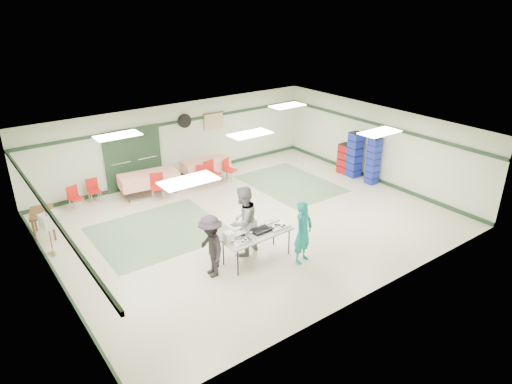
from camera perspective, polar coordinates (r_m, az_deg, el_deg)
floor at (r=13.63m, az=-0.66°, el=-3.60°), size 11.00×11.00×0.00m
ceiling at (r=12.62m, az=-0.72°, el=7.36°), size 11.00×11.00×0.00m
wall_back at (r=16.72m, az=-9.78°, el=6.32°), size 11.00×0.00×11.00m
wall_front at (r=10.11m, az=14.44°, el=-6.14°), size 11.00×0.00×11.00m
wall_left at (r=11.11m, az=-24.49°, el=-4.81°), size 0.00×9.00×9.00m
wall_right at (r=16.68m, az=14.93°, el=5.82°), size 0.00×9.00×9.00m
trim_back at (r=16.50m, az=-9.90°, el=8.61°), size 11.00×0.06×0.10m
baseboard_back at (r=17.12m, az=-9.43°, el=2.18°), size 11.00×0.06×0.12m
trim_left at (r=10.82m, az=-24.96°, el=-1.51°), size 0.06×9.00×0.10m
baseboard_left at (r=11.74m, az=-23.28°, el=-10.33°), size 0.06×9.00×0.12m
trim_right at (r=16.47m, az=15.12°, el=8.12°), size 0.06×9.00×0.10m
baseboard_right at (r=17.08m, az=14.41°, el=1.69°), size 0.06×9.00×0.12m
green_patch_a at (r=13.32m, az=-12.02°, el=-4.84°), size 3.50×3.00×0.01m
green_patch_b at (r=16.27m, az=4.27°, el=1.06°), size 2.50×3.50×0.01m
double_door_left at (r=15.96m, az=-16.63°, el=3.67°), size 0.90×0.06×2.10m
double_door_right at (r=16.27m, az=-13.52°, el=4.40°), size 0.90×0.06×2.10m
door_frame at (r=16.09m, az=-15.05°, el=4.02°), size 2.00×0.03×2.15m
wall_fan at (r=16.60m, az=-8.92°, el=8.78°), size 0.50×0.10×0.50m
scroll_banner at (r=17.22m, az=-5.32°, el=8.81°), size 0.80×0.02×0.60m
serving_table at (r=11.41m, az=0.10°, el=-5.31°), size 1.91×0.82×0.76m
sheet_tray_right at (r=11.69m, az=2.67°, el=-4.29°), size 0.57×0.44×0.02m
sheet_tray_mid at (r=11.42m, az=-1.14°, el=-4.98°), size 0.54×0.42×0.02m
sheet_tray_left at (r=11.01m, az=-1.97°, el=-6.17°), size 0.55×0.43×0.02m
baking_pan at (r=11.43m, az=0.64°, el=-4.80°), size 0.49×0.32×0.08m
foam_box_stack at (r=10.96m, az=-3.45°, el=-5.65°), size 0.23×0.21×0.25m
volunteer_teal at (r=11.36m, az=5.92°, el=-5.02°), size 0.68×0.54×1.63m
volunteer_grey at (r=11.58m, az=-1.63°, el=-3.64°), size 1.08×0.95×1.87m
volunteer_dark at (r=10.82m, az=-5.66°, el=-6.77°), size 0.75×1.10×1.58m
dining_table_a at (r=16.46m, az=-6.28°, el=3.38°), size 1.72×0.89×0.77m
dining_table_b at (r=15.56m, az=-13.26°, el=1.64°), size 1.99×1.07×0.77m
chair_a at (r=15.94m, az=-5.70°, el=2.67°), size 0.47×0.47×0.91m
chair_b at (r=15.79m, az=-6.75°, el=2.19°), size 0.51×0.51×0.82m
chair_c at (r=16.30m, az=-3.48°, el=3.06°), size 0.51×0.51×0.84m
chair_d at (r=15.10m, az=-12.26°, el=0.97°), size 0.54×0.54×0.91m
chair_loose_a at (r=15.51m, az=-19.68°, el=0.45°), size 0.38×0.38×0.80m
chair_loose_b at (r=15.19m, az=-21.78°, el=-0.43°), size 0.44×0.44×0.78m
crate_stack_blue_a at (r=16.47m, az=14.45°, el=3.76°), size 0.38×0.38×1.68m
crate_stack_red at (r=17.36m, az=11.08°, el=4.14°), size 0.47×0.47×1.12m
crate_stack_blue_b at (r=16.99m, az=12.24°, el=4.57°), size 0.45×0.45×1.67m
printer_table at (r=13.85m, az=-25.19°, el=-2.59°), size 0.79×1.03×0.74m
office_printer at (r=12.77m, az=-24.34°, el=-3.23°), size 0.52×0.48×0.36m
broom at (r=12.78m, az=-24.52°, el=-4.01°), size 0.03×0.24×1.48m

